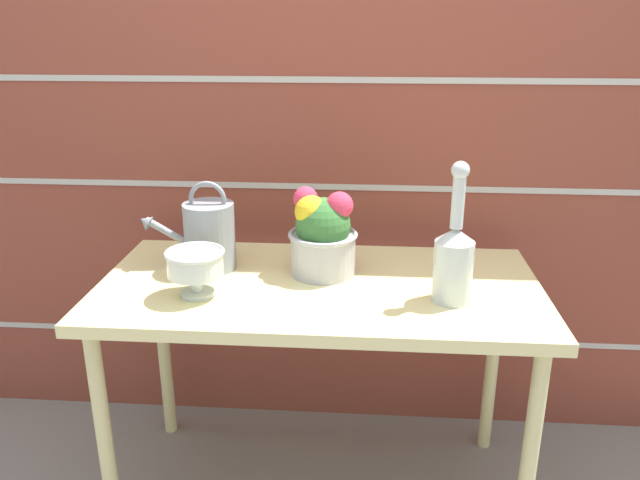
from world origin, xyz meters
TOP-DOWN VIEW (x-y plane):
  - brick_wall at (0.00, 0.46)m, footprint 3.60×0.08m
  - patio_table at (0.00, 0.00)m, footprint 1.28×0.65m
  - watering_can at (-0.34, 0.09)m, footprint 0.30×0.15m
  - crystal_pedestal_bowl at (-0.33, -0.12)m, footprint 0.16×0.16m
  - flower_planter at (0.00, 0.07)m, footprint 0.21×0.21m
  - glass_decanter at (0.37, -0.09)m, footprint 0.11×0.11m

SIDE VIEW (x-z plane):
  - patio_table at x=0.00m, z-range 0.30..1.04m
  - crystal_pedestal_bowl at x=-0.33m, z-range 0.77..0.90m
  - watering_can at x=-0.34m, z-range 0.71..0.99m
  - flower_planter at x=0.00m, z-range 0.73..0.99m
  - glass_decanter at x=0.37m, z-range 0.67..1.06m
  - brick_wall at x=0.00m, z-range 0.00..2.20m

